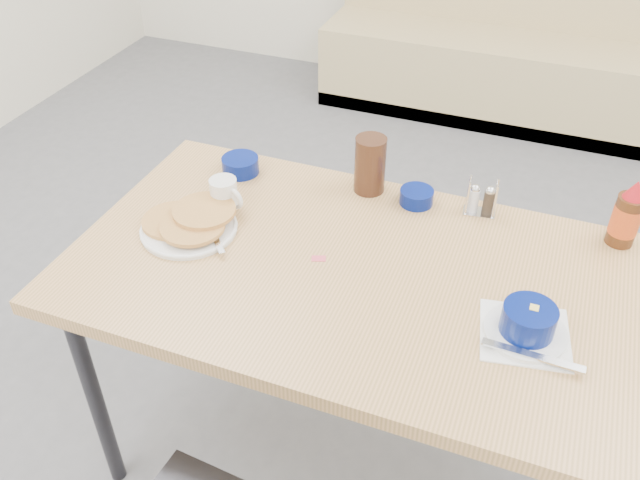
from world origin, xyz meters
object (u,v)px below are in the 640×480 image
(booth_bench, at_px, (499,49))
(coffee_mug, at_px, (225,193))
(condiment_caddy, at_px, (481,202))
(dining_table, at_px, (353,287))
(amber_tumbler, at_px, (370,165))
(syrup_bottle, at_px, (627,217))
(butter_bowl, at_px, (416,197))
(pancake_plate, at_px, (190,224))
(grits_setting, at_px, (528,324))
(creamer_bowl, at_px, (240,165))

(booth_bench, distance_m, coffee_mug, 2.49)
(condiment_caddy, bearing_deg, dining_table, -131.92)
(dining_table, distance_m, amber_tumbler, 0.38)
(condiment_caddy, distance_m, syrup_bottle, 0.36)
(butter_bowl, bearing_deg, pancake_plate, -147.54)
(dining_table, distance_m, syrup_bottle, 0.70)
(grits_setting, xyz_separation_m, amber_tumbler, (-0.49, 0.42, 0.05))
(dining_table, xyz_separation_m, amber_tumbler, (-0.07, 0.34, 0.14))
(dining_table, relative_size, butter_bowl, 15.16)
(dining_table, bearing_deg, syrup_bottle, 29.72)
(grits_setting, height_order, condiment_caddy, condiment_caddy)
(dining_table, distance_m, coffee_mug, 0.44)
(dining_table, bearing_deg, grits_setting, -11.01)
(creamer_bowl, distance_m, syrup_bottle, 1.05)
(grits_setting, bearing_deg, booth_bench, 99.09)
(butter_bowl, xyz_separation_m, syrup_bottle, (0.53, 0.02, 0.06))
(amber_tumbler, bearing_deg, condiment_caddy, 0.00)
(booth_bench, relative_size, condiment_caddy, 18.78)
(booth_bench, bearing_deg, pancake_plate, -100.04)
(booth_bench, relative_size, grits_setting, 7.93)
(coffee_mug, height_order, amber_tumbler, amber_tumbler)
(coffee_mug, relative_size, creamer_bowl, 0.99)
(booth_bench, relative_size, dining_table, 1.36)
(booth_bench, xyz_separation_m, butter_bowl, (0.07, -2.21, 0.43))
(booth_bench, bearing_deg, butter_bowl, -88.20)
(pancake_plate, distance_m, butter_bowl, 0.62)
(booth_bench, bearing_deg, grits_setting, -80.91)
(coffee_mug, xyz_separation_m, creamer_bowl, (-0.04, 0.17, -0.02))
(booth_bench, xyz_separation_m, amber_tumbler, (-0.07, -2.19, 0.49))
(booth_bench, bearing_deg, coffee_mug, -99.66)
(coffee_mug, height_order, creamer_bowl, coffee_mug)
(butter_bowl, height_order, amber_tumbler, amber_tumbler)
(booth_bench, height_order, syrup_bottle, booth_bench)
(pancake_plate, height_order, amber_tumbler, amber_tumbler)
(grits_setting, bearing_deg, pancake_plate, 175.10)
(grits_setting, bearing_deg, condiment_caddy, 112.96)
(amber_tumbler, xyz_separation_m, condiment_caddy, (0.31, 0.00, -0.05))
(pancake_plate, xyz_separation_m, butter_bowl, (0.52, 0.33, 0.00))
(dining_table, distance_m, pancake_plate, 0.46)
(pancake_plate, bearing_deg, butter_bowl, 32.46)
(dining_table, height_order, condiment_caddy, condiment_caddy)
(dining_table, bearing_deg, condiment_caddy, 54.77)
(pancake_plate, height_order, creamer_bowl, creamer_bowl)
(coffee_mug, bearing_deg, condiment_caddy, 18.74)
(coffee_mug, distance_m, butter_bowl, 0.52)
(grits_setting, distance_m, amber_tumbler, 0.65)
(coffee_mug, distance_m, grits_setting, 0.85)
(pancake_plate, xyz_separation_m, syrup_bottle, (1.05, 0.35, 0.06))
(creamer_bowl, bearing_deg, syrup_bottle, 2.67)
(syrup_bottle, bearing_deg, amber_tumbler, 180.00)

